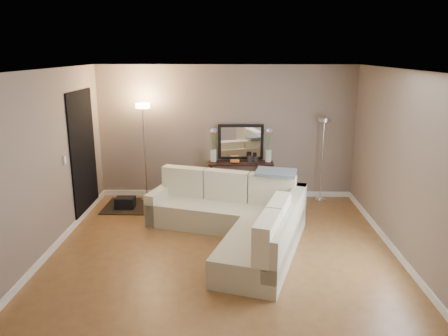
{
  "coord_description": "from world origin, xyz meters",
  "views": [
    {
      "loc": [
        0.15,
        -5.67,
        2.83
      ],
      "look_at": [
        0.0,
        0.8,
        1.1
      ],
      "focal_mm": 35.0,
      "sensor_mm": 36.0,
      "label": 1
    }
  ],
  "objects_px": {
    "console_table": "(237,179)",
    "floor_lamp_unlit": "(323,143)",
    "sectional_sofa": "(238,218)",
    "floor_lamp_lit": "(144,133)"
  },
  "relations": [
    {
      "from": "console_table",
      "to": "floor_lamp_unlit",
      "type": "height_order",
      "value": "floor_lamp_unlit"
    },
    {
      "from": "sectional_sofa",
      "to": "floor_lamp_unlit",
      "type": "bearing_deg",
      "value": 48.29
    },
    {
      "from": "floor_lamp_lit",
      "to": "floor_lamp_unlit",
      "type": "distance_m",
      "value": 3.41
    },
    {
      "from": "floor_lamp_unlit",
      "to": "sectional_sofa",
      "type": "bearing_deg",
      "value": -131.71
    },
    {
      "from": "floor_lamp_lit",
      "to": "floor_lamp_unlit",
      "type": "height_order",
      "value": "floor_lamp_lit"
    },
    {
      "from": "floor_lamp_unlit",
      "to": "floor_lamp_lit",
      "type": "bearing_deg",
      "value": -178.58
    },
    {
      "from": "sectional_sofa",
      "to": "console_table",
      "type": "relative_size",
      "value": 2.45
    },
    {
      "from": "console_table",
      "to": "floor_lamp_lit",
      "type": "height_order",
      "value": "floor_lamp_lit"
    },
    {
      "from": "sectional_sofa",
      "to": "floor_lamp_lit",
      "type": "relative_size",
      "value": 1.62
    },
    {
      "from": "sectional_sofa",
      "to": "floor_lamp_unlit",
      "type": "relative_size",
      "value": 1.88
    }
  ]
}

